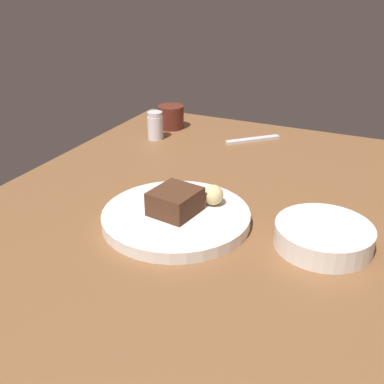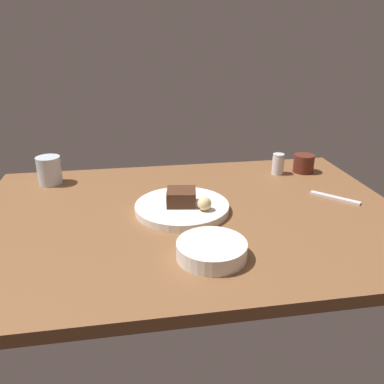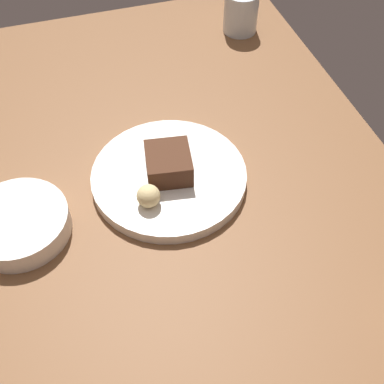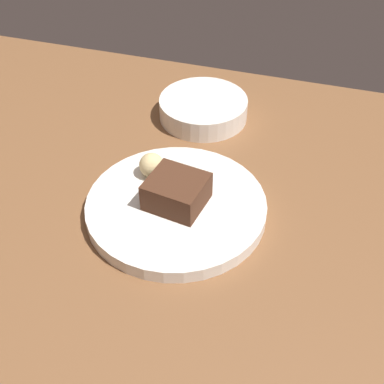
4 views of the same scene
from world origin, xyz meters
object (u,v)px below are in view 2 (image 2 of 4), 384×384
at_px(bread_roll, 204,204).
at_px(water_glass, 49,170).
at_px(chocolate_cake_slice, 181,197).
at_px(dessert_plate, 182,207).
at_px(dessert_spoon, 335,198).
at_px(coffee_cup, 304,163).
at_px(side_bowl, 212,250).
at_px(salt_shaker, 278,164).

relative_size(bread_roll, water_glass, 0.41).
bearing_deg(chocolate_cake_slice, water_glass, -35.15).
bearing_deg(chocolate_cake_slice, dessert_plate, 157.10).
xyz_separation_m(chocolate_cake_slice, bread_roll, (-0.06, 0.05, -0.00)).
distance_m(bread_roll, dessert_spoon, 0.42).
bearing_deg(dessert_spoon, coffee_cup, 134.38).
bearing_deg(side_bowl, coffee_cup, -131.08).
bearing_deg(dessert_spoon, bread_roll, -126.30).
xyz_separation_m(side_bowl, dessert_spoon, (-0.44, -0.26, -0.02)).
bearing_deg(salt_shaker, side_bowl, 55.63).
height_order(bread_roll, side_bowl, bread_roll).
height_order(dessert_plate, side_bowl, side_bowl).
height_order(dessert_plate, coffee_cup, coffee_cup).
xyz_separation_m(bread_roll, water_glass, (0.46, -0.33, 0.01)).
relative_size(dessert_plate, salt_shaker, 3.63).
height_order(side_bowl, dessert_spoon, side_bowl).
relative_size(water_glass, side_bowl, 0.58).
height_order(side_bowl, coffee_cup, coffee_cup).
bearing_deg(bread_roll, salt_shaker, -137.09).
bearing_deg(chocolate_cake_slice, side_bowl, 97.50).
height_order(chocolate_cake_slice, side_bowl, chocolate_cake_slice).
distance_m(coffee_cup, dessert_spoon, 0.25).
bearing_deg(bread_roll, water_glass, -35.91).
xyz_separation_m(dessert_plate, coffee_cup, (-0.48, -0.26, 0.02)).
distance_m(bread_roll, side_bowl, 0.21).
bearing_deg(bread_roll, side_bowl, 83.61).
xyz_separation_m(bread_roll, coffee_cup, (-0.42, -0.30, -0.01)).
distance_m(side_bowl, dessert_spoon, 0.51).
bearing_deg(bread_roll, dessert_plate, -41.30).
distance_m(chocolate_cake_slice, bread_roll, 0.07).
xyz_separation_m(water_glass, side_bowl, (-0.43, 0.54, -0.03)).
xyz_separation_m(coffee_cup, dessert_spoon, (0.01, 0.25, -0.03)).
xyz_separation_m(side_bowl, coffee_cup, (-0.44, -0.51, 0.01)).
xyz_separation_m(dessert_plate, salt_shaker, (-0.38, -0.25, 0.03)).
relative_size(dessert_plate, water_glass, 2.88).
distance_m(water_glass, side_bowl, 0.69).
height_order(chocolate_cake_slice, water_glass, water_glass).
distance_m(salt_shaker, dessert_spoon, 0.26).
distance_m(side_bowl, coffee_cup, 0.68).
relative_size(chocolate_cake_slice, water_glass, 0.87).
xyz_separation_m(dessert_plate, water_glass, (0.40, -0.28, 0.04)).
distance_m(chocolate_cake_slice, salt_shaker, 0.45).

